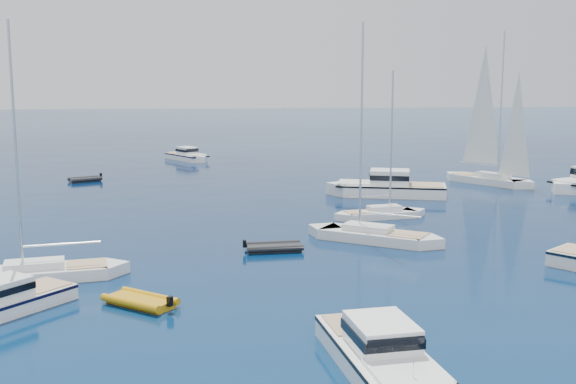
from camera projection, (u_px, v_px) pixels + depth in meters
name	position (u px, v px, depth m)	size (l,w,h in m)	color
ground	(406.00, 342.00, 29.10)	(400.00, 400.00, 0.00)	navy
motor_cruiser_near	(382.00, 373.00, 26.10)	(2.87, 9.37, 2.46)	white
motor_cruiser_centre	(387.00, 196.00, 64.03)	(3.47, 11.34, 2.98)	white
motor_cruiser_horizon	(188.00, 160.00, 90.45)	(2.45, 8.02, 2.11)	white
sailboat_mid_r	(374.00, 241.00, 46.71)	(2.56, 9.83, 14.45)	silver
sailboat_mid_l	(43.00, 279.00, 38.02)	(2.46, 9.45, 13.89)	silver
sailboat_centre	(380.00, 218.00, 54.24)	(2.01, 7.74, 11.37)	silver
sailboat_sails_r	(488.00, 183.00, 71.17)	(2.71, 10.41, 15.30)	white
tender_yellow	(140.00, 305.00, 33.71)	(2.02, 3.68, 0.95)	#BE830B
tender_grey_near	(274.00, 251.00, 44.11)	(1.99, 3.63, 0.95)	black
tender_grey_far	(85.00, 182.00, 72.45)	(1.84, 3.28, 0.95)	black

